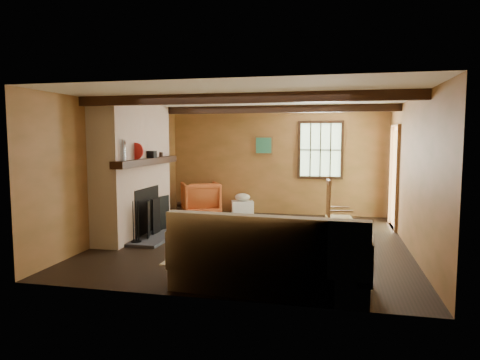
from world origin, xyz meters
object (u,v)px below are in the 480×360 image
(sofa, at_px, (271,260))
(fireplace, at_px, (135,175))
(armchair, at_px, (201,199))
(rocking_chair, at_px, (337,216))
(laundry_basket, at_px, (242,207))

(sofa, bearing_deg, fireplace, 145.59)
(armchair, bearing_deg, rocking_chair, 119.38)
(rocking_chair, distance_m, armchair, 3.65)
(fireplace, distance_m, laundry_basket, 3.09)
(laundry_basket, bearing_deg, armchair, -157.98)
(rocking_chair, bearing_deg, sofa, 155.69)
(laundry_basket, xyz_separation_m, armchair, (-0.91, -0.37, 0.23))
(laundry_basket, distance_m, armchair, 1.01)
(armchair, bearing_deg, laundry_basket, 174.55)
(rocking_chair, bearing_deg, fireplace, 86.02)
(sofa, relative_size, laundry_basket, 4.74)
(fireplace, relative_size, sofa, 1.01)
(rocking_chair, relative_size, sofa, 0.46)
(sofa, height_order, armchair, sofa)
(fireplace, distance_m, rocking_chair, 3.66)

